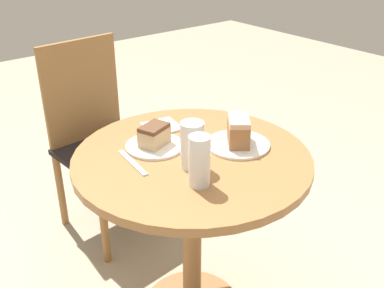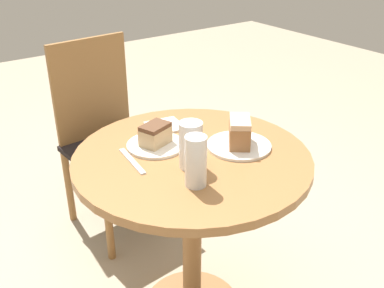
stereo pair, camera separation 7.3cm
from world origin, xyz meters
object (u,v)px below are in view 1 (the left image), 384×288
plate_near (155,146)px  glass_water (192,148)px  cake_slice_near (154,135)px  glass_lemonade (199,164)px  plate_far (238,144)px  chair (101,138)px  cake_slice_far (238,131)px

plate_near → glass_water: size_ratio=1.32×
cake_slice_near → glass_water: 0.19m
glass_water → plate_near: bearing=95.2°
plate_near → cake_slice_near: cake_slice_near is taller
glass_lemonade → glass_water: 0.11m
plate_far → glass_lemonade: 0.30m
plate_far → glass_lemonade: size_ratio=1.40×
chair → cake_slice_far: 0.87m
glass_lemonade → glass_water: glass_lemonade is taller
plate_near → cake_slice_far: (0.23, -0.17, 0.05)m
plate_far → cake_slice_far: cake_slice_far is taller
plate_near → cake_slice_near: bearing=0.0°
chair → glass_lemonade: (-0.15, -0.92, 0.32)m
plate_near → glass_lemonade: size_ratio=1.27×
chair → glass_lemonade: chair is taller
chair → cake_slice_near: chair is taller
glass_lemonade → glass_water: bearing=62.1°
chair → cake_slice_near: bearing=-104.2°
glass_water → plate_far: bearing=3.6°
cake_slice_near → glass_lemonade: glass_lemonade is taller
cake_slice_far → glass_water: bearing=-176.4°
cake_slice_near → cake_slice_far: size_ratio=0.87×
cake_slice_near → cake_slice_far: (0.23, -0.17, 0.01)m
chair → cake_slice_far: (0.12, -0.81, 0.30)m
plate_far → cake_slice_near: bearing=143.4°
cake_slice_near → cake_slice_far: cake_slice_far is taller
cake_slice_far → glass_water: (-0.21, -0.01, 0.01)m
plate_near → cake_slice_far: bearing=-36.6°
chair → plate_far: size_ratio=4.15×
chair → glass_lemonade: size_ratio=5.82×
plate_far → cake_slice_near: size_ratio=1.87×
chair → plate_near: size_ratio=4.59×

